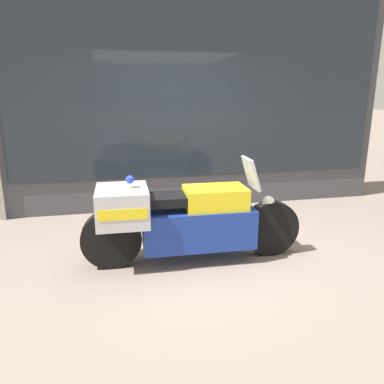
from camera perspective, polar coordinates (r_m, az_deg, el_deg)
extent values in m
plane|color=gray|center=(4.59, 1.59, -9.10)|extent=(60.00, 60.00, 0.00)
cube|color=#424247|center=(6.15, -2.88, 17.11)|extent=(6.99, 0.40, 4.19)
cube|color=#1E262D|center=(6.02, 1.42, 17.64)|extent=(5.89, 0.02, 3.19)
cube|color=slate|center=(6.43, 0.49, 0.67)|extent=(5.67, 0.30, 0.55)
cube|color=silver|center=(6.39, 0.23, 9.37)|extent=(5.67, 0.02, 1.42)
cube|color=beige|center=(6.22, 0.53, 15.67)|extent=(5.67, 0.30, 0.02)
cube|color=#B7B2A8|center=(6.12, -20.33, 15.15)|extent=(0.18, 0.04, 0.05)
cube|color=navy|center=(6.08, -9.84, 15.85)|extent=(0.18, 0.04, 0.05)
cube|color=#C68E19|center=(6.22, 0.53, 16.04)|extent=(0.18, 0.04, 0.05)
cube|color=#195623|center=(6.54, 10.15, 15.77)|extent=(0.18, 0.04, 0.05)
cube|color=maroon|center=(7.02, 18.64, 15.18)|extent=(0.18, 0.04, 0.05)
cube|color=#2D8E42|center=(6.13, -11.72, 3.55)|extent=(0.19, 0.02, 0.27)
cube|color=yellow|center=(6.70, 11.93, 4.52)|extent=(0.19, 0.04, 0.27)
cylinder|color=black|center=(4.51, 11.90, -5.38)|extent=(0.66, 0.16, 0.65)
cylinder|color=black|center=(4.19, -12.18, -7.04)|extent=(0.66, 0.16, 0.65)
cube|color=navy|center=(4.24, 0.94, -5.36)|extent=(1.26, 0.52, 0.44)
cube|color=yellow|center=(4.18, 3.54, -1.04)|extent=(0.69, 0.46, 0.26)
cube|color=black|center=(4.09, -2.94, -1.09)|extent=(0.73, 0.38, 0.10)
cube|color=#B7B7BC|center=(4.06, -10.56, -2.02)|extent=(0.56, 0.65, 0.38)
cube|color=yellow|center=(4.06, -10.56, -2.02)|extent=(0.50, 0.66, 0.11)
cube|color=#B2BCC6|center=(4.23, 8.98, 2.83)|extent=(0.14, 0.35, 0.36)
sphere|color=white|center=(4.40, 11.58, -1.47)|extent=(0.14, 0.14, 0.14)
sphere|color=blue|center=(3.99, -9.45, 1.89)|extent=(0.09, 0.09, 0.09)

